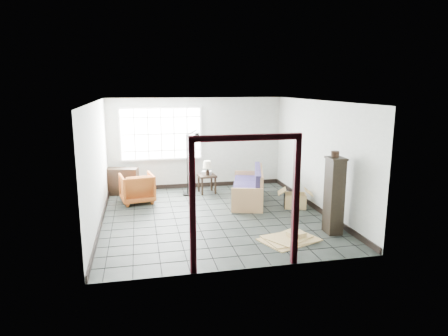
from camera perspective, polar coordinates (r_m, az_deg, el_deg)
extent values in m
plane|color=black|center=(9.21, -1.40, -6.86)|extent=(5.50, 5.50, 0.00)
cube|color=#AAAFA7|center=(11.56, -3.98, 3.56)|extent=(5.00, 0.02, 2.60)
cube|color=#AAAFA7|center=(6.27, 3.24, -3.41)|extent=(5.00, 0.02, 2.60)
cube|color=#AAAFA7|center=(8.78, -17.70, 0.43)|extent=(0.02, 5.50, 2.60)
cube|color=#AAAFA7|center=(9.65, 13.30, 1.65)|extent=(0.02, 5.50, 2.60)
cube|color=white|center=(8.74, -1.49, 9.52)|extent=(5.00, 5.50, 0.02)
cube|color=black|center=(11.78, -3.89, -2.44)|extent=(4.95, 0.03, 0.12)
cube|color=black|center=(9.09, -17.08, -7.25)|extent=(0.03, 5.45, 0.12)
cube|color=black|center=(9.93, 12.86, -5.41)|extent=(0.03, 5.45, 0.12)
cube|color=silver|center=(11.39, -8.98, 4.84)|extent=(2.32, 0.06, 1.52)
cube|color=white|center=(11.35, -8.97, 4.82)|extent=(2.20, 0.02, 1.40)
cube|color=#340B12|center=(6.22, -4.53, -5.94)|extent=(0.10, 0.08, 2.10)
cube|color=#340B12|center=(6.65, 10.21, -4.93)|extent=(0.10, 0.08, 2.10)
cube|color=#340B12|center=(6.15, 3.21, 4.38)|extent=(1.80, 0.08, 0.10)
cube|color=#B37351|center=(10.31, 3.39, -3.88)|extent=(1.23, 2.00, 0.34)
cube|color=#B37351|center=(9.35, 3.33, -4.68)|extent=(0.73, 0.26, 0.60)
cube|color=#B37351|center=(11.20, 3.45, -1.92)|extent=(0.73, 0.26, 0.60)
cube|color=#B37351|center=(10.22, 5.29, -2.04)|extent=(0.59, 1.81, 0.65)
cube|color=#1A1638|center=(9.65, 3.25, -3.47)|extent=(0.81, 0.76, 0.15)
cube|color=#1A1638|center=(9.60, 4.88, -2.20)|extent=(0.29, 0.61, 0.48)
cube|color=#1A1638|center=(10.25, 3.30, -2.57)|extent=(0.81, 0.76, 0.15)
cube|color=#1A1638|center=(10.19, 4.83, -1.37)|extent=(0.29, 0.61, 0.48)
cube|color=#1A1638|center=(10.84, 3.34, -1.77)|extent=(0.81, 0.76, 0.15)
cube|color=#1A1638|center=(10.79, 4.78, -0.64)|extent=(0.29, 0.61, 0.48)
imported|color=#925715|center=(10.39, -12.32, -2.61)|extent=(0.92, 0.88, 0.82)
cube|color=black|center=(11.03, -2.46, -1.12)|extent=(0.51, 0.51, 0.06)
cube|color=black|center=(10.87, -3.13, -2.69)|extent=(0.05, 0.05, 0.47)
cube|color=black|center=(10.97, -1.24, -2.54)|extent=(0.05, 0.05, 0.47)
cube|color=black|center=(11.22, -3.63, -2.24)|extent=(0.05, 0.05, 0.47)
cube|color=black|center=(11.32, -1.80, -2.10)|extent=(0.05, 0.05, 0.47)
cylinder|color=black|center=(10.97, -2.38, -0.67)|extent=(0.13, 0.13, 0.14)
cylinder|color=black|center=(10.94, -2.39, -0.05)|extent=(0.03, 0.03, 0.10)
cone|color=beige|center=(10.92, -2.39, 0.51)|extent=(0.34, 0.34, 0.20)
cube|color=silver|center=(11.08, -2.49, -0.67)|extent=(0.31, 0.28, 0.09)
cylinder|color=black|center=(11.11, -3.14, -0.65)|extent=(0.04, 0.06, 0.05)
cylinder|color=black|center=(10.97, -5.21, -3.77)|extent=(0.33, 0.33, 0.03)
cylinder|color=black|center=(10.78, -5.29, 0.47)|extent=(0.03, 0.03, 1.64)
cylinder|color=black|center=(10.64, -4.64, 5.05)|extent=(0.28, 0.09, 0.15)
sphere|color=black|center=(10.64, -3.89, 4.66)|extent=(0.18, 0.18, 0.15)
cube|color=black|center=(11.29, -14.53, -1.83)|extent=(0.99, 0.56, 0.73)
cube|color=black|center=(11.29, -14.53, -1.78)|extent=(0.92, 0.50, 0.03)
cube|color=black|center=(8.28, 15.45, -3.90)|extent=(0.30, 0.39, 1.53)
cube|color=black|center=(8.11, 15.74, 1.33)|extent=(0.34, 0.43, 0.04)
cylinder|color=black|center=(8.12, 15.59, 1.92)|extent=(0.21, 0.21, 0.12)
cube|color=#A88551|center=(9.99, 10.05, -5.49)|extent=(0.60, 0.53, 0.02)
cube|color=black|center=(9.93, 8.64, -4.59)|extent=(0.14, 0.39, 0.34)
cube|color=#A88551|center=(9.97, 11.53, -4.63)|extent=(0.14, 0.39, 0.34)
cube|color=#A88551|center=(9.75, 10.18, -4.94)|extent=(0.48, 0.17, 0.34)
cube|color=#A88551|center=(10.14, 10.00, -4.29)|extent=(0.48, 0.17, 0.34)
cube|color=#A88551|center=(9.86, 8.27, -3.30)|extent=(0.30, 0.44, 0.14)
cube|color=#A88551|center=(9.91, 11.98, -3.35)|extent=(0.30, 0.44, 0.14)
cube|color=#A88551|center=(7.93, 9.31, -10.08)|extent=(1.27, 1.09, 0.02)
cube|color=#A88551|center=(7.92, 9.31, -9.93)|extent=(1.04, 0.85, 0.02)
cube|color=#A88551|center=(7.91, 9.32, -9.79)|extent=(0.98, 0.90, 0.02)
cube|color=#A88551|center=(7.94, 10.29, -9.31)|extent=(0.36, 0.31, 0.09)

